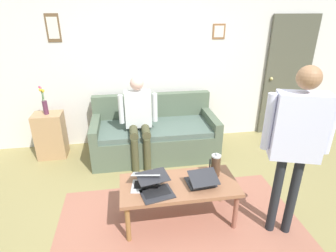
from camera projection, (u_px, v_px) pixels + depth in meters
The scene contains 14 objects.
ground_plane at pixel (180, 226), 2.92m from camera, with size 7.68×7.68×0.00m, color olive.
area_rug at pixel (181, 225), 2.94m from camera, with size 2.61×1.51×0.01m, color #9E5F4D.
back_wall at pixel (155, 61), 4.36m from camera, with size 7.04×0.11×2.70m.
interior_door at pixel (287, 77), 4.74m from camera, with size 0.82×0.09×2.05m.
couch at pixel (155, 135), 4.27m from camera, with size 1.88×0.88×0.88m.
coffee_table at pixel (179, 188), 2.86m from camera, with size 1.22×0.56×0.47m.
laptop_left at pixel (202, 181), 2.81m from camera, with size 0.31×0.33×0.16m.
laptop_center at pixel (156, 188), 2.70m from camera, with size 0.38×0.42×0.14m.
laptop_right at pixel (146, 182), 2.80m from camera, with size 0.33×0.32×0.16m.
french_press at pixel (216, 165), 2.93m from camera, with size 0.12×0.10×0.28m.
side_shelf at pixel (51, 135), 4.16m from camera, with size 0.42×0.32×0.70m.
flower_vase at pixel (44, 102), 3.95m from camera, with size 0.08×0.09×0.43m.
person_standing at pixel (297, 135), 2.43m from camera, with size 0.59×0.32×1.73m.
person_seated at pixel (139, 116), 3.86m from camera, with size 0.55×0.51×1.28m.
Camera 1 is at (0.48, 2.19, 2.17)m, focal length 29.17 mm.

